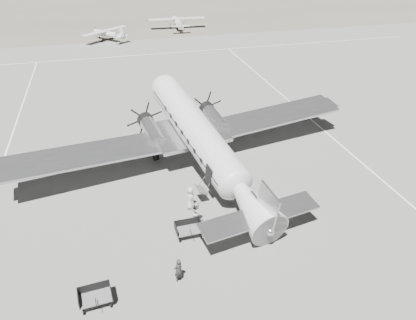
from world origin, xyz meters
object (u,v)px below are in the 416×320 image
object	(u,v)px
dc3_airliner	(202,140)
ramp_agent	(197,213)
passenger	(190,198)
ground_crew	(178,270)
light_plane_left	(108,35)
light_plane_right	(177,23)
baggage_cart_far	(95,297)
baggage_cart_near	(189,230)

from	to	relation	value
dc3_airliner	ramp_agent	bearing A→B (deg)	-117.44
ramp_agent	dc3_airliner	bearing A→B (deg)	-7.26
ramp_agent	passenger	bearing A→B (deg)	11.35
ground_crew	ramp_agent	distance (m)	5.31
light_plane_left	light_plane_right	distance (m)	14.87
baggage_cart_far	passenger	distance (m)	9.88
light_plane_right	baggage_cart_near	bearing A→B (deg)	-98.31
dc3_airliner	light_plane_right	distance (m)	53.69
light_plane_right	baggage_cart_far	bearing A→B (deg)	-102.74
light_plane_left	baggage_cart_far	xyz separation A→B (m)	(-3.58, -58.96, -0.48)
dc3_airliner	light_plane_left	distance (m)	47.48
ground_crew	ramp_agent	bearing A→B (deg)	-142.22
baggage_cart_far	light_plane_left	bearing A→B (deg)	81.62
light_plane_left	light_plane_right	bearing A→B (deg)	-16.60
dc3_airliner	ramp_agent	distance (m)	7.06
baggage_cart_near	passenger	xyz separation A→B (m)	(0.80, 2.95, 0.36)
baggage_cart_far	light_plane_right	bearing A→B (deg)	70.19
passenger	ramp_agent	bearing A→B (deg)	-161.37
light_plane_right	baggage_cart_near	world-z (taller)	light_plane_right
light_plane_left	light_plane_right	world-z (taller)	light_plane_right
dc3_airliner	baggage_cart_near	xyz separation A→B (m)	(-2.82, -7.65, -2.38)
baggage_cart_near	baggage_cart_far	size ratio (longest dim) A/B	0.99
light_plane_right	baggage_cart_near	xyz separation A→B (m)	(-11.21, -60.65, -0.63)
light_plane_left	ground_crew	size ratio (longest dim) A/B	6.11
light_plane_left	ground_crew	xyz separation A→B (m)	(1.06, -58.41, -0.21)
dc3_airliner	ramp_agent	world-z (taller)	dc3_airliner
ramp_agent	light_plane_right	bearing A→B (deg)	-0.23
baggage_cart_near	dc3_airliner	bearing A→B (deg)	68.17
dc3_airliner	baggage_cart_far	size ratio (longest dim) A/B	16.49
dc3_airliner	passenger	size ratio (longest dim) A/B	17.33
light_plane_left	light_plane_right	xyz separation A→B (m)	(13.67, 5.86, 0.15)
dc3_airliner	ground_crew	world-z (taller)	dc3_airliner
light_plane_left	baggage_cart_far	world-z (taller)	light_plane_left
light_plane_right	passenger	xyz separation A→B (m)	(-10.41, -57.70, -0.27)
dc3_airliner	passenger	distance (m)	5.50
light_plane_right	passenger	distance (m)	58.63
ground_crew	ramp_agent	size ratio (longest dim) A/B	0.92
dc3_airliner	light_plane_right	size ratio (longest dim) A/B	2.75
ground_crew	passenger	world-z (taller)	passenger
dc3_airliner	baggage_cart_near	size ratio (longest dim) A/B	16.67
baggage_cart_near	ground_crew	world-z (taller)	ground_crew
baggage_cart_near	ramp_agent	world-z (taller)	ramp_agent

